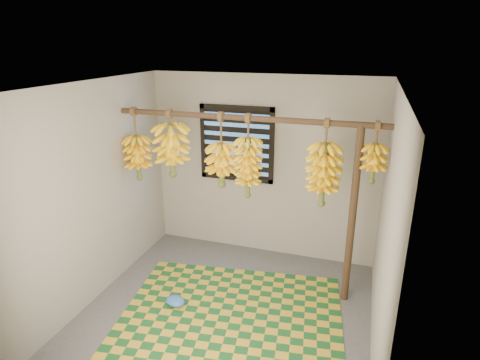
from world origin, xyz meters
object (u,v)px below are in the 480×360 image
at_px(support_post, 352,218).
at_px(banana_bunch_d, 248,167).
at_px(banana_bunch_e, 323,175).
at_px(woven_mat, 231,317).
at_px(banana_bunch_f, 373,163).
at_px(banana_bunch_a, 138,157).
at_px(plastic_bag, 175,301).
at_px(banana_bunch_b, 172,150).
at_px(banana_bunch_c, 222,165).

height_order(support_post, banana_bunch_d, banana_bunch_d).
height_order(support_post, banana_bunch_e, banana_bunch_e).
distance_m(support_post, woven_mat, 1.66).
height_order(support_post, banana_bunch_f, banana_bunch_f).
height_order(banana_bunch_a, banana_bunch_d, same).
relative_size(support_post, plastic_bag, 8.52).
xyz_separation_m(support_post, plastic_bag, (-1.77, -0.72, -0.94)).
xyz_separation_m(woven_mat, banana_bunch_a, (-1.43, 0.71, 1.44)).
xyz_separation_m(plastic_bag, banana_bunch_d, (0.61, 0.72, 1.39)).
distance_m(woven_mat, banana_bunch_b, 1.97).
relative_size(woven_mat, banana_bunch_e, 2.46).
xyz_separation_m(banana_bunch_e, banana_bunch_f, (0.48, -0.00, 0.17)).
xyz_separation_m(banana_bunch_a, banana_bunch_f, (2.70, -0.00, 0.18)).
height_order(woven_mat, plastic_bag, plastic_bag).
distance_m(support_post, banana_bunch_b, 2.16).
distance_m(banana_bunch_e, banana_bunch_f, 0.51).
relative_size(woven_mat, banana_bunch_f, 3.64).
xyz_separation_m(support_post, banana_bunch_a, (-2.55, 0.00, 0.44)).
height_order(plastic_bag, banana_bunch_b, banana_bunch_b).
relative_size(plastic_bag, banana_bunch_a, 0.27).
relative_size(support_post, banana_bunch_e, 2.13).
bearing_deg(banana_bunch_c, plastic_bag, -112.83).
bearing_deg(woven_mat, banana_bunch_f, 29.39).
bearing_deg(plastic_bag, woven_mat, 0.05).
height_order(banana_bunch_c, banana_bunch_e, same).
bearing_deg(support_post, plastic_bag, -157.98).
relative_size(support_post, banana_bunch_d, 2.11).
bearing_deg(banana_bunch_e, banana_bunch_d, 180.00).
bearing_deg(banana_bunch_a, banana_bunch_b, 0.00).
relative_size(banana_bunch_a, banana_bunch_e, 0.94).
relative_size(support_post, woven_mat, 0.87).
distance_m(plastic_bag, banana_bunch_f, 2.58).
relative_size(banana_bunch_b, banana_bunch_f, 1.25).
xyz_separation_m(banana_bunch_a, banana_bunch_e, (2.21, 0.00, 0.01)).
bearing_deg(plastic_bag, banana_bunch_d, 49.43).
bearing_deg(support_post, woven_mat, -147.43).
xyz_separation_m(woven_mat, banana_bunch_c, (-0.35, 0.71, 1.45)).
bearing_deg(banana_bunch_d, banana_bunch_f, -0.00).
height_order(banana_bunch_a, banana_bunch_f, same).
distance_m(banana_bunch_a, banana_bunch_b, 0.48).
relative_size(banana_bunch_d, banana_bunch_e, 1.01).
distance_m(woven_mat, banana_bunch_d, 1.61).
bearing_deg(banana_bunch_a, banana_bunch_f, -0.00).
relative_size(banana_bunch_c, banana_bunch_f, 1.34).
bearing_deg(banana_bunch_f, support_post, 180.00).
distance_m(plastic_bag, banana_bunch_c, 1.60).
relative_size(banana_bunch_b, banana_bunch_c, 0.93).
bearing_deg(woven_mat, banana_bunch_a, 153.41).
xyz_separation_m(support_post, banana_bunch_e, (-0.33, 0.00, 0.45)).
height_order(plastic_bag, banana_bunch_c, banana_bunch_c).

